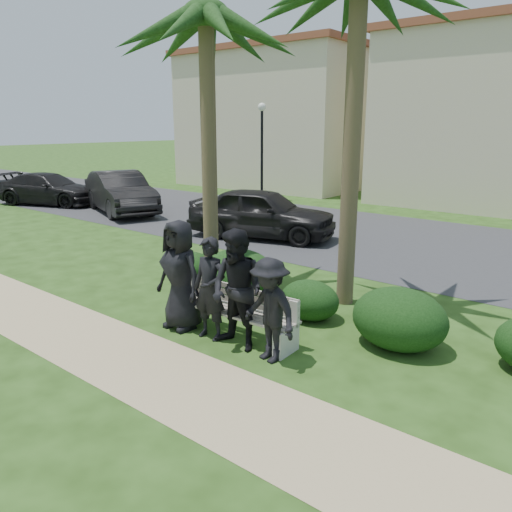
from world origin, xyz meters
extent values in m
plane|color=#223F12|center=(0.00, 0.00, 0.00)|extent=(160.00, 160.00, 0.00)
cube|color=tan|center=(0.00, -1.80, 0.00)|extent=(30.00, 1.60, 0.01)
cube|color=#2D2D30|center=(0.00, 8.00, 0.00)|extent=(160.00, 8.00, 0.01)
cube|color=beige|center=(-12.00, 18.00, 3.50)|extent=(10.00, 8.00, 7.00)
cube|color=brown|center=(-12.00, 18.00, 7.15)|extent=(10.40, 8.40, 0.30)
cube|color=beige|center=(-1.00, 18.00, 3.50)|extent=(8.00, 8.00, 7.00)
cube|color=brown|center=(-1.00, 18.00, 7.15)|extent=(8.40, 8.40, 0.30)
cylinder|color=black|center=(-9.00, 12.00, 2.00)|extent=(0.12, 0.12, 4.00)
sphere|color=white|center=(-9.00, 12.00, 4.11)|extent=(0.36, 0.36, 0.36)
cube|color=gray|center=(0.07, -0.25, 0.42)|extent=(2.28, 0.61, 0.04)
cube|color=gray|center=(0.07, -0.02, 0.66)|extent=(2.26, 0.13, 0.26)
cube|color=beige|center=(-0.98, -0.25, 0.21)|extent=(0.17, 0.52, 0.41)
cube|color=beige|center=(1.12, -0.25, 0.21)|extent=(0.17, 0.52, 0.41)
imported|color=black|center=(-0.87, -0.48, 0.94)|extent=(0.93, 0.62, 1.87)
imported|color=black|center=(-0.18, -0.48, 0.84)|extent=(0.65, 0.46, 1.67)
imported|color=black|center=(0.41, -0.48, 0.94)|extent=(0.94, 0.74, 1.88)
imported|color=black|center=(1.05, -0.51, 0.78)|extent=(1.11, 0.78, 1.56)
ellipsoid|color=black|center=(-2.58, 1.44, 0.34)|extent=(1.04, 0.86, 0.68)
ellipsoid|color=black|center=(-1.07, 1.25, 0.52)|extent=(1.59, 1.31, 1.03)
ellipsoid|color=black|center=(-1.37, 1.20, 0.34)|extent=(1.04, 0.86, 0.68)
ellipsoid|color=black|center=(0.60, 1.25, 0.36)|extent=(1.10, 0.91, 0.72)
ellipsoid|color=black|center=(2.33, 1.13, 0.49)|extent=(1.49, 1.23, 0.97)
cylinder|color=brown|center=(-2.23, 1.68, 2.73)|extent=(0.32, 0.32, 5.45)
cylinder|color=brown|center=(0.69, 2.37, 2.91)|extent=(0.32, 0.32, 5.81)
imported|color=black|center=(-4.15, 5.87, 0.76)|extent=(4.82, 3.06, 1.53)
imported|color=black|center=(-11.22, 5.90, 0.80)|extent=(5.14, 3.29, 1.60)
imported|color=black|center=(-15.36, 5.23, 0.67)|extent=(4.98, 3.46, 1.34)
camera|label=1|loc=(5.14, -5.88, 3.37)|focal=35.00mm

